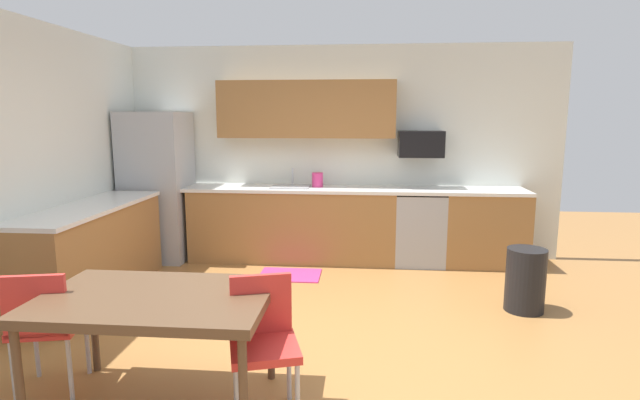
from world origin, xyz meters
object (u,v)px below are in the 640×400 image
chair_near_table (263,335)px  refrigerator (158,187)px  chair_far_side (44,321)px  oven_range (419,227)px  kettle (317,180)px  microwave (421,144)px  dining_table (155,304)px  trash_bin (525,280)px

chair_near_table → refrigerator: bearing=121.9°
chair_near_table → chair_far_side: same height
oven_range → chair_near_table: oven_range is taller
chair_near_table → chair_far_side: 1.46m
refrigerator → kettle: size_ratio=9.35×
kettle → chair_far_side: bearing=-114.0°
microwave → dining_table: microwave is taller
chair_near_table → trash_bin: size_ratio=1.42×
trash_bin → kettle: kettle is taller
dining_table → chair_far_side: size_ratio=1.65×
refrigerator → dining_table: refrigerator is taller
microwave → trash_bin: 2.15m
refrigerator → trash_bin: bearing=-18.8°
microwave → chair_far_side: 4.43m
microwave → oven_range: bearing=-90.0°
oven_range → kettle: kettle is taller
dining_table → oven_range: bearing=59.5°
chair_far_side → kettle: (1.46, 3.29, 0.52)m
chair_near_table → dining_table: bearing=179.5°
microwave → chair_near_table: 3.78m
oven_range → microwave: size_ratio=1.69×
oven_range → chair_near_table: 3.55m
dining_table → kettle: kettle is taller
refrigerator → microwave: refrigerator is taller
chair_near_table → microwave: bearing=69.5°
microwave → trash_bin: (0.84, -1.59, -1.18)m
oven_range → microwave: (-0.00, 0.10, 1.03)m
dining_table → refrigerator: bearing=112.6°
refrigerator → trash_bin: (4.13, -1.41, -0.64)m
microwave → dining_table: bearing=-119.8°
microwave → trash_bin: size_ratio=0.90×
refrigerator → chair_far_side: 3.24m
refrigerator → kettle: (2.03, 0.13, 0.08)m
refrigerator → trash_bin: 4.41m
dining_table → chair_near_table: (0.67, -0.01, -0.17)m
refrigerator → kettle: bearing=3.7°
dining_table → chair_near_table: size_ratio=1.65×
refrigerator → kettle: refrigerator is taller
kettle → trash_bin: bearing=-36.1°
microwave → dining_table: (-1.95, -3.41, -0.81)m
chair_far_side → refrigerator: bearing=100.1°
dining_table → trash_bin: dining_table is taller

